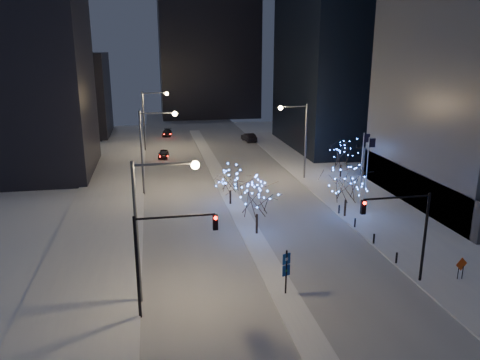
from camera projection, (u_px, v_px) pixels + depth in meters
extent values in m
plane|color=white|center=(288.00, 302.00, 32.21)|extent=(160.00, 160.00, 0.00)
cube|color=#A6AAB5|center=(218.00, 173.00, 65.30)|extent=(20.00, 130.00, 0.02)
cube|color=silver|center=(223.00, 183.00, 60.55)|extent=(2.00, 80.00, 0.15)
cube|color=silver|center=(365.00, 200.00, 53.78)|extent=(10.00, 90.00, 0.15)
cube|color=silver|center=(104.00, 216.00, 48.60)|extent=(8.00, 90.00, 0.15)
cube|color=black|center=(1.00, 86.00, 61.75)|extent=(22.00, 18.00, 24.00)
cube|color=black|center=(61.00, 95.00, 91.56)|extent=(18.00, 16.00, 16.00)
cube|color=black|center=(208.00, 30.00, 114.53)|extent=(24.00, 14.00, 42.00)
cylinder|color=#595E66|center=(137.00, 234.00, 30.95)|extent=(0.24, 0.24, 10.00)
cylinder|color=#595E66|center=(164.00, 164.00, 30.03)|extent=(4.00, 0.16, 0.16)
sphere|color=#FFC77F|center=(195.00, 165.00, 30.43)|extent=(0.56, 0.56, 0.56)
cylinder|color=#595E66|center=(142.00, 154.00, 54.59)|extent=(0.24, 0.24, 10.00)
cylinder|color=#595E66|center=(157.00, 113.00, 53.66)|extent=(4.00, 0.16, 0.16)
sphere|color=#FFC77F|center=(175.00, 114.00, 54.06)|extent=(0.56, 0.56, 0.56)
cylinder|color=#595E66|center=(144.00, 122.00, 78.22)|extent=(0.24, 0.24, 10.00)
cylinder|color=#595E66|center=(154.00, 93.00, 77.30)|extent=(4.00, 0.16, 0.16)
sphere|color=#FFC77F|center=(167.00, 94.00, 77.69)|extent=(0.56, 0.56, 0.56)
cylinder|color=#595E66|center=(306.00, 142.00, 61.17)|extent=(0.24, 0.24, 10.00)
cylinder|color=#595E66|center=(294.00, 106.00, 59.58)|extent=(3.50, 0.16, 0.16)
sphere|color=#FFC77F|center=(281.00, 108.00, 59.31)|extent=(0.56, 0.56, 0.56)
cylinder|color=black|center=(137.00, 268.00, 29.47)|extent=(0.20, 0.20, 7.00)
cylinder|color=black|center=(175.00, 217.00, 29.02)|extent=(5.00, 0.14, 0.14)
cube|color=black|center=(215.00, 222.00, 29.61)|extent=(0.32, 0.28, 1.00)
sphere|color=#FF0C05|center=(216.00, 218.00, 29.35)|extent=(0.22, 0.22, 0.22)
cylinder|color=black|center=(425.00, 239.00, 34.08)|extent=(0.20, 0.20, 7.00)
cylinder|color=black|center=(397.00, 198.00, 32.73)|extent=(5.00, 0.14, 0.14)
cube|color=black|center=(363.00, 207.00, 32.43)|extent=(0.32, 0.28, 1.00)
sphere|color=#FF0C05|center=(365.00, 203.00, 32.17)|extent=(0.22, 0.22, 0.22)
cylinder|color=silver|center=(366.00, 175.00, 48.53)|extent=(0.10, 0.10, 8.00)
cube|color=black|center=(372.00, 143.00, 47.66)|extent=(0.70, 0.03, 0.90)
cylinder|color=silver|center=(362.00, 169.00, 51.00)|extent=(0.10, 0.10, 8.00)
cube|color=black|center=(367.00, 138.00, 50.13)|extent=(0.70, 0.03, 0.90)
cylinder|color=black|center=(397.00, 258.00, 37.65)|extent=(0.16, 0.16, 0.90)
cylinder|color=black|center=(374.00, 239.00, 41.43)|extent=(0.16, 0.16, 0.90)
cylinder|color=black|center=(355.00, 223.00, 45.21)|extent=(0.16, 0.16, 0.90)
cylinder|color=black|center=(339.00, 209.00, 48.99)|extent=(0.16, 0.16, 0.90)
imported|color=black|center=(163.00, 154.00, 74.28)|extent=(1.98, 3.97, 1.30)
imported|color=black|center=(249.00, 137.00, 87.23)|extent=(2.26, 4.95, 1.57)
imported|color=black|center=(167.00, 133.00, 92.85)|extent=(2.23, 4.50, 1.26)
cylinder|color=black|center=(257.00, 224.00, 43.58)|extent=(0.22, 0.22, 1.89)
cylinder|color=black|center=(230.00, 197.00, 51.90)|extent=(0.22, 0.22, 1.55)
cylinder|color=black|center=(345.00, 208.00, 48.15)|extent=(0.22, 0.22, 1.73)
cylinder|color=black|center=(341.00, 171.00, 62.78)|extent=(0.22, 0.22, 1.65)
cylinder|color=black|center=(286.00, 273.00, 32.70)|extent=(0.12, 0.12, 3.44)
cube|color=navy|center=(287.00, 259.00, 32.40)|extent=(0.60, 0.28, 0.79)
cube|color=navy|center=(286.00, 270.00, 32.65)|extent=(0.60, 0.28, 0.79)
cylinder|color=black|center=(458.00, 273.00, 34.99)|extent=(0.06, 0.06, 1.03)
cylinder|color=black|center=(463.00, 272.00, 35.06)|extent=(0.06, 0.06, 1.03)
cube|color=#F64B0C|center=(462.00, 264.00, 34.83)|extent=(1.05, 0.24, 1.06)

